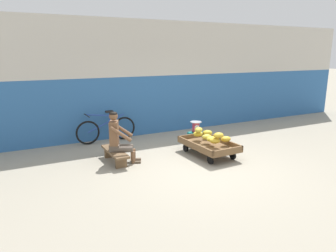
{
  "coord_description": "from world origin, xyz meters",
  "views": [
    {
      "loc": [
        -3.45,
        -5.18,
        2.38
      ],
      "look_at": [
        -0.32,
        0.94,
        0.75
      ],
      "focal_mm": 33.31,
      "sensor_mm": 36.0,
      "label": 1
    }
  ],
  "objects_px": {
    "banana_cart": "(209,146)",
    "shopping_bag": "(218,142)",
    "bicycle_near_left": "(106,129)",
    "weighing_scale": "(196,127)",
    "low_bench": "(115,153)",
    "plastic_crate": "(196,138)",
    "vendor_seated": "(118,137)"
  },
  "relations": [
    {
      "from": "weighing_scale",
      "to": "plastic_crate",
      "type": "bearing_deg",
      "value": 90.0
    },
    {
      "from": "low_bench",
      "to": "plastic_crate",
      "type": "bearing_deg",
      "value": 10.62
    },
    {
      "from": "vendor_seated",
      "to": "bicycle_near_left",
      "type": "height_order",
      "value": "vendor_seated"
    },
    {
      "from": "vendor_seated",
      "to": "shopping_bag",
      "type": "height_order",
      "value": "vendor_seated"
    },
    {
      "from": "bicycle_near_left",
      "to": "weighing_scale",
      "type": "bearing_deg",
      "value": -30.35
    },
    {
      "from": "weighing_scale",
      "to": "vendor_seated",
      "type": "bearing_deg",
      "value": -168.2
    },
    {
      "from": "shopping_bag",
      "to": "low_bench",
      "type": "bearing_deg",
      "value": 177.86
    },
    {
      "from": "banana_cart",
      "to": "shopping_bag",
      "type": "relative_size",
      "value": 6.12
    },
    {
      "from": "plastic_crate",
      "to": "weighing_scale",
      "type": "relative_size",
      "value": 1.2
    },
    {
      "from": "banana_cart",
      "to": "shopping_bag",
      "type": "height_order",
      "value": "banana_cart"
    },
    {
      "from": "vendor_seated",
      "to": "plastic_crate",
      "type": "xyz_separation_m",
      "value": [
        2.3,
        0.48,
        -0.42
      ]
    },
    {
      "from": "bicycle_near_left",
      "to": "shopping_bag",
      "type": "distance_m",
      "value": 3.01
    },
    {
      "from": "banana_cart",
      "to": "low_bench",
      "type": "relative_size",
      "value": 1.33
    },
    {
      "from": "banana_cart",
      "to": "shopping_bag",
      "type": "bearing_deg",
      "value": 36.52
    },
    {
      "from": "low_bench",
      "to": "weighing_scale",
      "type": "distance_m",
      "value": 2.43
    },
    {
      "from": "plastic_crate",
      "to": "bicycle_near_left",
      "type": "bearing_deg",
      "value": 149.67
    },
    {
      "from": "low_bench",
      "to": "banana_cart",
      "type": "bearing_deg",
      "value": -14.71
    },
    {
      "from": "low_bench",
      "to": "bicycle_near_left",
      "type": "distance_m",
      "value": 1.7
    },
    {
      "from": "weighing_scale",
      "to": "bicycle_near_left",
      "type": "bearing_deg",
      "value": 149.65
    },
    {
      "from": "vendor_seated",
      "to": "shopping_bag",
      "type": "bearing_deg",
      "value": -1.44
    },
    {
      "from": "low_bench",
      "to": "bicycle_near_left",
      "type": "height_order",
      "value": "bicycle_near_left"
    },
    {
      "from": "low_bench",
      "to": "plastic_crate",
      "type": "height_order",
      "value": "plastic_crate"
    },
    {
      "from": "low_bench",
      "to": "weighing_scale",
      "type": "bearing_deg",
      "value": 10.6
    },
    {
      "from": "low_bench",
      "to": "weighing_scale",
      "type": "height_order",
      "value": "weighing_scale"
    },
    {
      "from": "weighing_scale",
      "to": "shopping_bag",
      "type": "xyz_separation_m",
      "value": [
        0.34,
        -0.55,
        -0.33
      ]
    },
    {
      "from": "banana_cart",
      "to": "low_bench",
      "type": "height_order",
      "value": "banana_cart"
    },
    {
      "from": "banana_cart",
      "to": "weighing_scale",
      "type": "height_order",
      "value": "weighing_scale"
    },
    {
      "from": "banana_cart",
      "to": "plastic_crate",
      "type": "xyz_separation_m",
      "value": [
        0.27,
        1.0,
        -0.09
      ]
    },
    {
      "from": "low_bench",
      "to": "bicycle_near_left",
      "type": "bearing_deg",
      "value": 79.98
    },
    {
      "from": "plastic_crate",
      "to": "weighing_scale",
      "type": "xyz_separation_m",
      "value": [
        0.0,
        -0.0,
        0.3
      ]
    },
    {
      "from": "shopping_bag",
      "to": "vendor_seated",
      "type": "bearing_deg",
      "value": 178.56
    },
    {
      "from": "weighing_scale",
      "to": "bicycle_near_left",
      "type": "xyz_separation_m",
      "value": [
        -2.08,
        1.22,
        -0.1
      ]
    }
  ]
}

